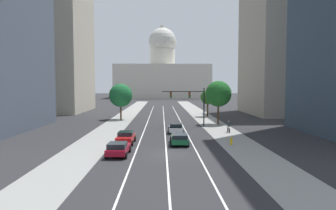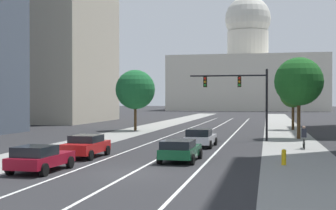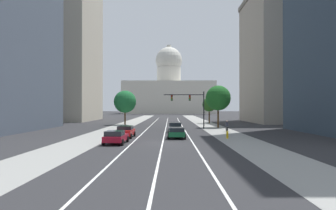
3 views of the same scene
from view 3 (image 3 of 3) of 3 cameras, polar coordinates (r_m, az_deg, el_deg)
name	(u,v)px [view 3 (image 3 of 3)]	position (r m, az deg, el deg)	size (l,w,h in m)	color
ground_plane	(167,123)	(69.92, -0.21, -3.46)	(400.00, 400.00, 0.00)	#2B2B2D
sidewalk_left	(128,124)	(65.60, -7.79, -3.65)	(4.67, 130.00, 0.01)	gray
sidewalk_right	(205,124)	(65.39, 7.29, -3.66)	(4.67, 130.00, 0.01)	gray
lane_stripe_left	(149,127)	(55.08, -3.65, -4.26)	(0.16, 90.00, 0.01)	white
lane_stripe_center	(166,127)	(54.95, -0.39, -4.27)	(0.16, 90.00, 0.01)	white
lane_stripe_right	(183,127)	(54.99, 2.88, -4.27)	(0.16, 90.00, 0.01)	white
office_tower_far_left	(57,12)	(90.20, -20.89, 16.56)	(21.21, 22.20, 59.95)	#B7AD99
office_tower_far_right	(284,57)	(78.07, 21.71, 8.63)	(17.38, 22.19, 31.82)	#9E9384
capitol_building	(169,93)	(169.83, 0.17, 2.44)	(51.02, 29.30, 39.85)	beige
car_crimson	(116,137)	(29.93, -10.17, -6.14)	(2.17, 4.18, 1.37)	maroon
car_red	(125,131)	(35.98, -8.35, -5.12)	(2.13, 4.24, 1.42)	red
car_green	(177,132)	(34.74, 1.71, -5.35)	(2.15, 4.25, 1.33)	#14512D
car_white	(175,127)	(43.41, 1.45, -4.32)	(2.19, 4.27, 1.45)	silver
traffic_signal_mast	(191,102)	(50.13, 4.53, 0.53)	(6.97, 0.39, 6.39)	black
fire_hydrant	(227,135)	(35.15, 11.52, -5.69)	(0.26, 0.35, 0.91)	yellow
cyclist	(227,126)	(44.52, 11.44, -4.08)	(0.36, 1.70, 1.72)	black
street_tree_mid_left	(125,102)	(61.63, -8.39, 0.65)	(4.66, 4.66, 7.19)	#51381E
street_tree_mid_right	(218,98)	(53.65, 9.76, 1.35)	(4.54, 4.54, 7.64)	#51381E
street_tree_near_right	(209,105)	(66.74, 8.05, 0.06)	(3.16, 3.16, 5.86)	#51381E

